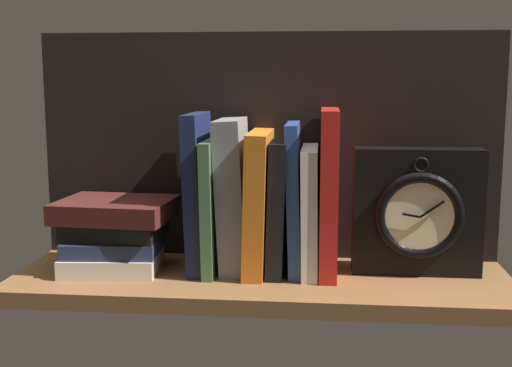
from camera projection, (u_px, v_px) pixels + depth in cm
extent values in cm
cube|color=brown|center=(261.00, 282.00, 102.82)|extent=(77.52, 24.65, 2.50)
cube|color=black|center=(268.00, 146.00, 111.13)|extent=(77.52, 1.20, 38.08)
cube|color=#192147|center=(199.00, 192.00, 104.68)|extent=(3.18, 14.05, 25.09)
cube|color=#476B44|center=(214.00, 204.00, 104.76)|extent=(2.09, 15.87, 20.98)
cube|color=gray|center=(234.00, 195.00, 104.19)|extent=(5.31, 12.52, 24.31)
cube|color=orange|center=(258.00, 201.00, 103.95)|extent=(3.76, 16.12, 22.28)
cube|color=black|center=(278.00, 206.00, 103.74)|extent=(3.11, 14.28, 20.96)
cube|color=#2D4C8E|center=(294.00, 198.00, 103.27)|extent=(2.75, 12.95, 23.64)
cube|color=silver|center=(310.00, 210.00, 103.32)|extent=(2.80, 14.95, 19.84)
cube|color=red|center=(329.00, 192.00, 102.56)|extent=(2.75, 15.54, 25.79)
cube|color=black|center=(417.00, 211.00, 102.40)|extent=(19.80, 5.24, 19.80)
torus|color=black|center=(419.00, 216.00, 99.46)|extent=(13.56, 1.67, 13.56)
cylinder|color=beige|center=(419.00, 216.00, 99.46)|extent=(10.95, 0.60, 10.95)
cube|color=black|center=(411.00, 215.00, 99.06)|extent=(2.69, 0.30, 0.74)
cube|color=black|center=(432.00, 209.00, 98.60)|extent=(3.64, 0.30, 2.76)
torus|color=black|center=(421.00, 165.00, 98.62)|extent=(2.44, 0.44, 2.44)
cube|color=beige|center=(114.00, 261.00, 105.24)|extent=(15.67, 13.06, 2.90)
cube|color=#232D4C|center=(114.00, 244.00, 104.92)|extent=(15.33, 13.27, 2.44)
cube|color=black|center=(115.00, 228.00, 104.48)|extent=(15.22, 11.10, 2.85)
cube|color=#471E19|center=(116.00, 210.00, 104.32)|extent=(18.56, 14.77, 3.15)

